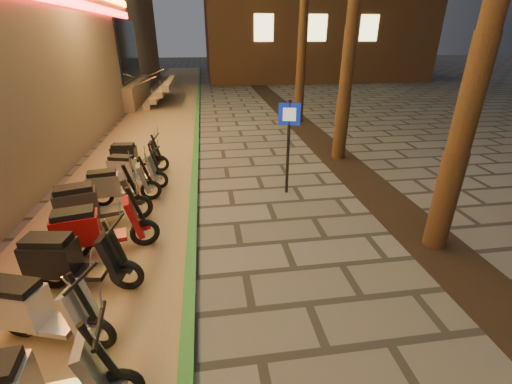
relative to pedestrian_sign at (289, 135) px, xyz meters
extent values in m
plane|color=#474442|center=(-1.39, -4.69, -1.47)|extent=(120.00, 120.00, 0.00)
cube|color=#8C7251|center=(-3.99, 5.31, -1.46)|extent=(3.40, 60.00, 0.01)
cube|color=#286C2A|center=(-2.29, 5.31, -1.42)|extent=(0.18, 60.00, 0.10)
cube|color=black|center=(2.21, 0.31, -1.46)|extent=(1.20, 40.00, 0.02)
cube|color=black|center=(-5.84, 13.31, 1.33)|extent=(0.08, 5.00, 3.00)
cube|color=gray|center=(-7.89, 13.31, -0.87)|extent=(5.00, 6.00, 1.20)
cube|color=gray|center=(-4.89, 13.31, -1.32)|extent=(0.35, 5.00, 0.30)
cube|color=gray|center=(-4.54, 13.31, -1.02)|extent=(0.35, 5.00, 0.30)
cube|color=gray|center=(-4.19, 13.31, -0.72)|extent=(0.35, 5.00, 0.30)
cube|color=gray|center=(-3.84, 13.31, -0.42)|extent=(0.35, 5.00, 0.30)
cylinder|color=silver|center=(-5.29, 11.31, -0.22)|extent=(2.09, 0.06, 0.81)
cylinder|color=silver|center=(-5.29, 15.31, -0.22)|extent=(2.09, 0.06, 0.81)
cube|color=#FEE78C|center=(2.61, 19.28, 2.53)|extent=(1.40, 0.06, 1.80)
cube|color=#FEE78C|center=(6.61, 19.28, 2.53)|extent=(1.40, 0.06, 1.80)
cube|color=#FEE78C|center=(10.61, 19.28, 2.53)|extent=(1.40, 0.06, 1.80)
cylinder|color=#472D19|center=(2.21, -2.69, 1.26)|extent=(0.40, 0.40, 5.45)
cylinder|color=#472D19|center=(2.21, 2.31, 1.38)|extent=(0.40, 0.40, 5.70)
cylinder|color=#472D19|center=(2.21, 7.31, 1.51)|extent=(0.40, 0.40, 5.95)
cylinder|color=black|center=(0.00, 0.01, -0.33)|extent=(0.07, 0.07, 2.27)
cube|color=#0D25AF|center=(0.00, -0.01, 0.48)|extent=(0.49, 0.15, 0.50)
cube|color=white|center=(-0.01, -0.03, 0.48)|extent=(0.29, 0.09, 0.29)
cube|color=#9FA0A6|center=(-3.09, -5.06, -0.84)|extent=(0.32, 0.44, 0.74)
cylinder|color=black|center=(-3.02, -5.06, -0.63)|extent=(0.29, 0.10, 0.77)
cylinder|color=black|center=(-2.97, -5.05, -0.30)|extent=(0.11, 0.61, 0.05)
cube|color=#9FA0A6|center=(-2.95, -5.05, -1.07)|extent=(0.24, 0.17, 0.06)
torus|color=black|center=(-4.41, -3.90, -1.21)|extent=(0.52, 0.25, 0.51)
cylinder|color=silver|center=(-4.41, -3.90, -1.21)|extent=(0.16, 0.14, 0.14)
torus|color=black|center=(-3.37, -4.23, -1.21)|extent=(0.52, 0.25, 0.51)
cylinder|color=silver|center=(-3.37, -4.23, -1.21)|extent=(0.16, 0.14, 0.14)
cube|color=silver|center=(-3.90, -4.06, -1.17)|extent=(0.62, 0.48, 0.08)
cube|color=silver|center=(-4.34, -3.92, -0.93)|extent=(0.77, 0.57, 0.49)
cube|color=black|center=(-4.34, -3.92, -0.64)|extent=(0.68, 0.49, 0.12)
cube|color=silver|center=(-3.50, -4.19, -0.88)|extent=(0.37, 0.45, 0.69)
cylinder|color=black|center=(-3.43, -4.21, -0.68)|extent=(0.28, 0.15, 0.73)
cylinder|color=black|center=(-3.39, -4.23, -0.37)|extent=(0.22, 0.55, 0.04)
cube|color=silver|center=(-3.37, -4.23, -1.10)|extent=(0.25, 0.20, 0.06)
torus|color=black|center=(-4.37, -2.96, -1.20)|extent=(0.55, 0.19, 0.54)
cylinder|color=silver|center=(-4.37, -2.96, -1.20)|extent=(0.16, 0.13, 0.15)
torus|color=black|center=(-3.22, -3.14, -1.20)|extent=(0.55, 0.19, 0.54)
cylinder|color=silver|center=(-3.22, -3.14, -1.20)|extent=(0.16, 0.13, 0.15)
cube|color=black|center=(-3.80, -3.05, -1.16)|extent=(0.62, 0.44, 0.08)
cube|color=black|center=(-4.29, -2.97, -0.90)|extent=(0.78, 0.51, 0.52)
cube|color=black|center=(-4.29, -2.97, -0.59)|extent=(0.69, 0.43, 0.12)
cube|color=black|center=(-3.36, -3.12, -0.84)|extent=(0.34, 0.46, 0.73)
cylinder|color=black|center=(-3.29, -3.13, -0.64)|extent=(0.29, 0.12, 0.77)
cylinder|color=black|center=(-3.24, -3.14, -0.30)|extent=(0.14, 0.60, 0.05)
cube|color=black|center=(-3.22, -3.14, -1.07)|extent=(0.25, 0.18, 0.06)
torus|color=black|center=(-4.26, -2.19, -1.20)|extent=(0.55, 0.22, 0.54)
cylinder|color=silver|center=(-4.26, -2.19, -1.20)|extent=(0.17, 0.13, 0.15)
torus|color=black|center=(-3.12, -1.93, -1.20)|extent=(0.55, 0.22, 0.54)
cylinder|color=silver|center=(-3.12, -1.93, -1.20)|extent=(0.17, 0.13, 0.15)
cube|color=maroon|center=(-3.70, -2.06, -1.16)|extent=(0.64, 0.47, 0.08)
cube|color=maroon|center=(-4.18, -2.17, -0.90)|extent=(0.80, 0.55, 0.52)
cube|color=black|center=(-4.18, -2.17, -0.59)|extent=(0.70, 0.47, 0.13)
cube|color=maroon|center=(-3.26, -1.96, -0.84)|extent=(0.36, 0.47, 0.73)
cylinder|color=black|center=(-3.19, -1.95, -0.64)|extent=(0.29, 0.13, 0.77)
cylinder|color=black|center=(-3.14, -1.94, -0.30)|extent=(0.18, 0.60, 0.05)
cube|color=maroon|center=(-3.12, -1.93, -1.07)|extent=(0.26, 0.19, 0.06)
torus|color=black|center=(-4.55, -1.23, -1.19)|extent=(0.57, 0.26, 0.57)
cylinder|color=silver|center=(-4.55, -1.23, -1.19)|extent=(0.18, 0.15, 0.15)
torus|color=black|center=(-3.38, -0.89, -1.19)|extent=(0.57, 0.26, 0.57)
cylinder|color=silver|center=(-3.38, -0.89, -1.19)|extent=(0.18, 0.15, 0.15)
cube|color=#222527|center=(-3.98, -1.06, -1.14)|extent=(0.68, 0.52, 0.09)
cube|color=#222527|center=(-4.47, -1.20, -0.87)|extent=(0.85, 0.61, 0.54)
cube|color=black|center=(-4.47, -1.20, -0.56)|extent=(0.74, 0.52, 0.13)
cube|color=#222527|center=(-3.53, -0.93, -0.82)|extent=(0.40, 0.50, 0.76)
cylinder|color=black|center=(-3.46, -0.91, -0.60)|extent=(0.31, 0.16, 0.80)
cylinder|color=black|center=(-3.41, -0.90, -0.25)|extent=(0.22, 0.62, 0.05)
cube|color=#222527|center=(-3.38, -0.89, -1.06)|extent=(0.27, 0.21, 0.07)
torus|color=black|center=(-4.32, -0.14, -1.22)|extent=(0.50, 0.19, 0.49)
cylinder|color=silver|center=(-4.32, -0.14, -1.22)|extent=(0.15, 0.12, 0.13)
torus|color=black|center=(-3.27, 0.06, -1.22)|extent=(0.50, 0.19, 0.49)
cylinder|color=silver|center=(-3.27, 0.06, -1.22)|extent=(0.15, 0.12, 0.13)
cube|color=#96979E|center=(-3.80, -0.04, -1.18)|extent=(0.57, 0.41, 0.08)
cube|color=#96979E|center=(-4.24, -0.13, -0.95)|extent=(0.72, 0.48, 0.48)
cube|color=black|center=(-4.24, -0.13, -0.67)|extent=(0.64, 0.41, 0.11)
cube|color=#96979E|center=(-3.40, 0.03, -0.90)|extent=(0.32, 0.42, 0.67)
cylinder|color=black|center=(-3.34, 0.04, -0.71)|extent=(0.27, 0.11, 0.70)
cylinder|color=black|center=(-3.29, 0.05, -0.40)|extent=(0.14, 0.55, 0.04)
cube|color=#96979E|center=(-3.27, 0.06, -1.11)|extent=(0.23, 0.17, 0.06)
torus|color=black|center=(-4.13, 1.01, -1.23)|extent=(0.48, 0.22, 0.48)
cylinder|color=silver|center=(-4.13, 1.01, -1.23)|extent=(0.15, 0.12, 0.13)
torus|color=black|center=(-3.15, 0.73, -1.23)|extent=(0.48, 0.22, 0.48)
cylinder|color=silver|center=(-3.15, 0.73, -1.23)|extent=(0.15, 0.12, 0.13)
cube|color=#BAB9BE|center=(-3.65, 0.87, -1.19)|extent=(0.57, 0.44, 0.07)
cube|color=#BAB9BE|center=(-4.06, 0.99, -0.97)|extent=(0.71, 0.51, 0.46)
cube|color=black|center=(-4.06, 0.99, -0.70)|extent=(0.63, 0.44, 0.11)
cube|color=#BAB9BE|center=(-3.27, 0.76, -0.92)|extent=(0.34, 0.42, 0.64)
cylinder|color=black|center=(-3.21, 0.74, -0.74)|extent=(0.26, 0.13, 0.68)
cylinder|color=black|center=(-3.17, 0.73, -0.45)|extent=(0.19, 0.52, 0.04)
cube|color=#BAB9BE|center=(-3.15, 0.73, -1.12)|extent=(0.23, 0.18, 0.05)
torus|color=black|center=(-4.29, 2.01, -1.23)|extent=(0.49, 0.13, 0.49)
cylinder|color=silver|center=(-4.29, 2.01, -1.23)|extent=(0.14, 0.10, 0.13)
torus|color=black|center=(-3.24, 1.93, -1.23)|extent=(0.49, 0.13, 0.49)
cylinder|color=silver|center=(-3.24, 1.93, -1.23)|extent=(0.14, 0.10, 0.13)
cube|color=black|center=(-3.78, 1.97, -1.19)|extent=(0.54, 0.36, 0.07)
cube|color=black|center=(-4.21, 2.00, -0.96)|extent=(0.68, 0.40, 0.47)
cube|color=black|center=(-4.21, 2.00, -0.68)|extent=(0.60, 0.34, 0.11)
cube|color=black|center=(-3.38, 1.94, -0.91)|extent=(0.28, 0.39, 0.66)
cylinder|color=black|center=(-3.31, 1.93, -0.72)|extent=(0.26, 0.09, 0.69)
cylinder|color=black|center=(-3.26, 1.93, -0.42)|extent=(0.08, 0.54, 0.04)
cube|color=black|center=(-3.24, 1.93, -1.11)|extent=(0.22, 0.15, 0.06)
camera|label=1|loc=(-1.88, -7.58, 2.13)|focal=24.00mm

